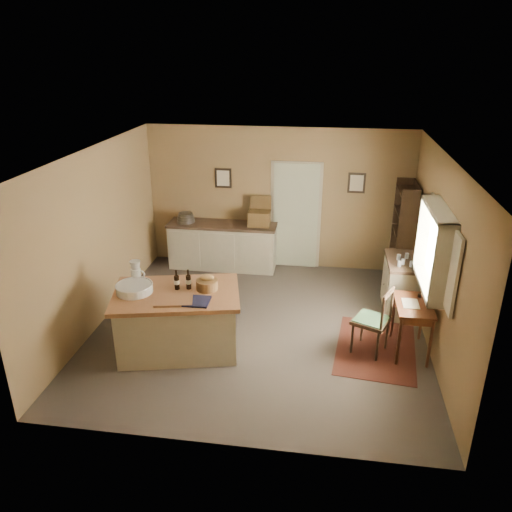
{
  "coord_description": "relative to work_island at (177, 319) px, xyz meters",
  "views": [
    {
      "loc": [
        0.93,
        -6.64,
        4.04
      ],
      "look_at": [
        -0.07,
        0.13,
        1.15
      ],
      "focal_mm": 35.0,
      "sensor_mm": 36.0,
      "label": 1
    }
  ],
  "objects": [
    {
      "name": "door",
      "position": [
        1.42,
        3.2,
        0.57
      ],
      "size": [
        0.97,
        0.06,
        2.11
      ],
      "primitive_type": "cube",
      "color": "beige",
      "rests_on": "ground"
    },
    {
      "name": "ground",
      "position": [
        1.07,
        0.73,
        -0.48
      ],
      "size": [
        5.0,
        5.0,
        0.0
      ],
      "primitive_type": "plane",
      "color": "brown",
      "rests_on": "ground"
    },
    {
      "name": "wall_back",
      "position": [
        1.07,
        3.23,
        0.87
      ],
      "size": [
        5.0,
        0.1,
        2.7
      ],
      "primitive_type": "cube",
      "color": "olive",
      "rests_on": "ground"
    },
    {
      "name": "sideboard",
      "position": [
        0.04,
        2.93,
        -0.0
      ],
      "size": [
        2.09,
        0.59,
        1.18
      ],
      "color": "#C2B596",
      "rests_on": "ground"
    },
    {
      "name": "ceiling",
      "position": [
        1.07,
        0.73,
        2.22
      ],
      "size": [
        5.0,
        5.0,
        0.0
      ],
      "primitive_type": "plane",
      "color": "silver",
      "rests_on": "wall_back"
    },
    {
      "name": "window",
      "position": [
        3.49,
        0.53,
        1.07
      ],
      "size": [
        0.25,
        1.99,
        1.12
      ],
      "color": "#C2B596",
      "rests_on": "ground"
    },
    {
      "name": "wall_left",
      "position": [
        -1.43,
        0.73,
        0.87
      ],
      "size": [
        0.1,
        5.0,
        2.7
      ],
      "primitive_type": "cube",
      "color": "olive",
      "rests_on": "ground"
    },
    {
      "name": "writing_desk",
      "position": [
        3.27,
        0.41,
        0.18
      ],
      "size": [
        0.49,
        0.8,
        0.82
      ],
      "color": "#371A0E",
      "rests_on": "ground"
    },
    {
      "name": "right_cabinet",
      "position": [
        3.27,
        1.64,
        -0.02
      ],
      "size": [
        0.53,
        0.94,
        0.99
      ],
      "color": "#C2B596",
      "rests_on": "ground"
    },
    {
      "name": "rug",
      "position": [
        2.82,
        0.41,
        -0.48
      ],
      "size": [
        1.26,
        1.71,
        0.01
      ],
      "primitive_type": "cube",
      "rotation": [
        0.0,
        0.0,
        -0.11
      ],
      "color": "#471D14",
      "rests_on": "ground"
    },
    {
      "name": "shelving_unit",
      "position": [
        3.42,
        2.73,
        0.45
      ],
      "size": [
        0.32,
        0.84,
        1.87
      ],
      "color": "black",
      "rests_on": "ground"
    },
    {
      "name": "wall_front",
      "position": [
        1.07,
        -1.77,
        0.87
      ],
      "size": [
        5.0,
        0.1,
        2.7
      ],
      "primitive_type": "cube",
      "color": "olive",
      "rests_on": "ground"
    },
    {
      "name": "desk_chair",
      "position": [
        2.7,
        0.34,
        0.01
      ],
      "size": [
        0.61,
        0.61,
        0.99
      ],
      "primitive_type": null,
      "rotation": [
        0.0,
        0.0,
        -0.43
      ],
      "color": "black",
      "rests_on": "ground"
    },
    {
      "name": "wall_right",
      "position": [
        3.57,
        0.73,
        0.87
      ],
      "size": [
        0.1,
        5.0,
        2.7
      ],
      "primitive_type": "cube",
      "color": "olive",
      "rests_on": "ground"
    },
    {
      "name": "work_island",
      "position": [
        0.0,
        0.0,
        0.0
      ],
      "size": [
        1.93,
        1.47,
        1.2
      ],
      "rotation": [
        0.0,
        0.0,
        0.22
      ],
      "color": "#C2B596",
      "rests_on": "ground"
    },
    {
      "name": "framed_prints",
      "position": [
        1.27,
        3.21,
        1.24
      ],
      "size": [
        2.82,
        0.02,
        0.38
      ],
      "color": "black",
      "rests_on": "ground"
    }
  ]
}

